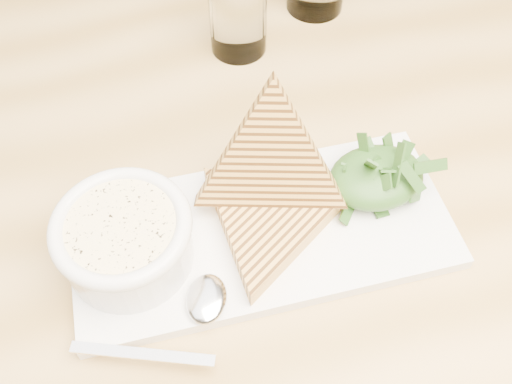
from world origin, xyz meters
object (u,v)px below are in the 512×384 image
object	(u,v)px
soup_bowl	(127,244)
table_top	(369,200)
glass_near	(238,12)
platter	(262,232)

from	to	relation	value
soup_bowl	table_top	bearing A→B (deg)	1.74
soup_bowl	glass_near	distance (m)	0.33
table_top	soup_bowl	size ratio (longest dim) A/B	11.20
soup_bowl	glass_near	world-z (taller)	glass_near
platter	soup_bowl	xyz separation A→B (m)	(-0.13, 0.01, 0.03)
table_top	soup_bowl	distance (m)	0.26
glass_near	soup_bowl	bearing A→B (deg)	-125.41
table_top	platter	size ratio (longest dim) A/B	3.60
table_top	glass_near	size ratio (longest dim) A/B	12.37
soup_bowl	platter	bearing A→B (deg)	-4.47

